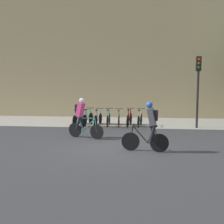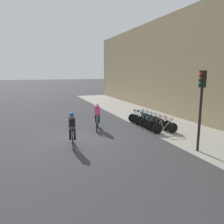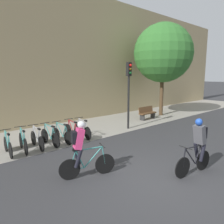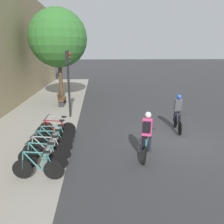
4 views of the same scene
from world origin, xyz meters
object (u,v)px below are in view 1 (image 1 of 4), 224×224
parked_bike_2 (98,119)px  parked_bike_0 (78,118)px  traffic_light_pole (198,79)px  cyclist_pink (82,117)px  parked_bike_3 (108,119)px  parked_bike_4 (119,119)px  parked_bike_1 (88,118)px  parked_bike_5 (129,119)px  cyclist_grey (150,125)px  parked_bike_6 (140,119)px

parked_bike_2 → parked_bike_0: bearing=180.0°
traffic_light_pole → cyclist_pink: bearing=-149.3°
cyclist_pink → parked_bike_3: 3.65m
parked_bike_3 → parked_bike_4: parked_bike_3 is taller
parked_bike_1 → traffic_light_pole: traffic_light_pole is taller
parked_bike_1 → parked_bike_5: parked_bike_5 is taller
parked_bike_3 → parked_bike_4: (0.59, -0.00, -0.01)m
cyclist_pink → cyclist_grey: cyclist_grey is taller
cyclist_grey → parked_bike_1: bearing=120.3°
parked_bike_3 → parked_bike_6: 1.76m
parked_bike_0 → parked_bike_3: parked_bike_3 is taller
parked_bike_1 → parked_bike_5: bearing=0.0°
cyclist_grey → parked_bike_6: bearing=93.9°
parked_bike_1 → parked_bike_2: size_ratio=0.98×
parked_bike_2 → parked_bike_6: parked_bike_6 is taller
parked_bike_4 → cyclist_pink: bearing=-110.8°
parked_bike_0 → parked_bike_1: size_ratio=0.95×
cyclist_grey → parked_bike_5: bearing=99.7°
cyclist_grey → parked_bike_4: 5.94m
parked_bike_4 → parked_bike_6: bearing=0.0°
parked_bike_2 → parked_bike_4: (1.18, -0.00, -0.01)m
cyclist_pink → parked_bike_4: (1.34, 3.53, -0.56)m
parked_bike_2 → traffic_light_pole: size_ratio=0.45×
parked_bike_3 → parked_bike_2: bearing=-180.0°
cyclist_grey → cyclist_pink: bearing=143.2°
parked_bike_1 → parked_bike_3: bearing=-0.0°
parked_bike_4 → traffic_light_pole: traffic_light_pole is taller
parked_bike_0 → traffic_light_pole: 6.94m
parked_bike_0 → parked_bike_2: 1.18m
parked_bike_1 → parked_bike_4: size_ratio=1.01×
cyclist_grey → parked_bike_0: 6.95m
parked_bike_1 → parked_bike_4: (1.77, -0.00, -0.02)m
parked_bike_3 → parked_bike_4: bearing=-0.1°
parked_bike_0 → parked_bike_4: bearing=-0.0°
parked_bike_1 → parked_bike_3: size_ratio=0.99×
cyclist_grey → parked_bike_6: (-0.39, 5.70, -0.55)m
parked_bike_2 → parked_bike_5: (1.77, 0.00, 0.01)m
parked_bike_1 → parked_bike_2: (0.59, -0.00, -0.01)m
parked_bike_2 → traffic_light_pole: 5.84m
parked_bike_3 → traffic_light_pole: (4.80, -0.23, 2.22)m
parked_bike_5 → parked_bike_6: (0.59, -0.00, -0.01)m
parked_bike_4 → traffic_light_pole: (4.21, -0.23, 2.23)m
cyclist_pink → parked_bike_4: bearing=69.2°
cyclist_pink → parked_bike_6: 4.37m
parked_bike_2 → parked_bike_3: size_ratio=1.01×
parked_bike_0 → parked_bike_3: bearing=-0.0°
parked_bike_3 → cyclist_grey: bearing=-69.3°
parked_bike_6 → parked_bike_4: bearing=-180.0°
parked_bike_2 → cyclist_grey: bearing=-64.3°
cyclist_grey → parked_bike_3: cyclist_grey is taller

